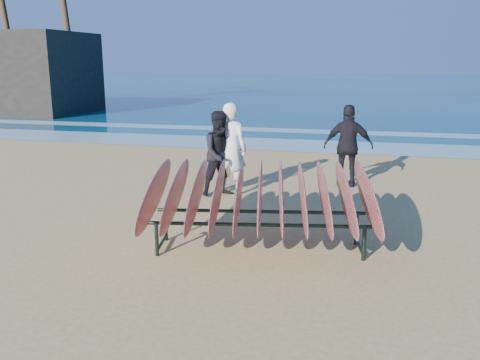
{
  "coord_description": "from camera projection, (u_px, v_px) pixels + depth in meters",
  "views": [
    {
      "loc": [
        1.8,
        -6.69,
        2.78
      ],
      "look_at": [
        0.0,
        0.8,
        0.95
      ],
      "focal_mm": 38.0,
      "sensor_mm": 36.0,
      "label": 1
    }
  ],
  "objects": [
    {
      "name": "building",
      "position": [
        1.0,
        73.0,
        27.29
      ],
      "size": [
        9.38,
        5.21,
        4.17
      ],
      "primitive_type": "cube",
      "color": "#2D2823",
      "rests_on": "ground"
    },
    {
      "name": "ocean",
      "position": [
        348.0,
        84.0,
        59.41
      ],
      "size": [
        160.0,
        160.0,
        0.0
      ],
      "primitive_type": "plane",
      "color": "navy",
      "rests_on": "ground"
    },
    {
      "name": "person_dark_b",
      "position": [
        348.0,
        146.0,
        11.22
      ],
      "size": [
        1.09,
        0.5,
        1.83
      ],
      "primitive_type": "imported",
      "rotation": [
        0.0,
        0.0,
        3.19
      ],
      "color": "black",
      "rests_on": "ground"
    },
    {
      "name": "ground",
      "position": [
        227.0,
        256.0,
        7.38
      ],
      "size": [
        120.0,
        120.0,
        0.0
      ],
      "primitive_type": "plane",
      "color": "tan",
      "rests_on": "ground"
    },
    {
      "name": "foam_far",
      "position": [
        315.0,
        131.0,
        20.15
      ],
      "size": [
        160.0,
        160.0,
        0.0
      ],
      "primitive_type": "plane",
      "color": "white",
      "rests_on": "ground"
    },
    {
      "name": "foam_near",
      "position": [
        305.0,
        145.0,
        16.84
      ],
      "size": [
        160.0,
        160.0,
        0.0
      ],
      "primitive_type": "plane",
      "color": "white",
      "rests_on": "ground"
    },
    {
      "name": "person_dark_a",
      "position": [
        221.0,
        154.0,
        10.48
      ],
      "size": [
        1.09,
        1.05,
        1.77
      ],
      "primitive_type": "imported",
      "rotation": [
        0.0,
        0.0,
        0.65
      ],
      "color": "black",
      "rests_on": "ground"
    },
    {
      "name": "surfboard_rack",
      "position": [
        260.0,
        195.0,
        7.42
      ],
      "size": [
        3.56,
        3.04,
        1.33
      ],
      "rotation": [
        0.0,
        0.0,
        0.18
      ],
      "color": "black",
      "rests_on": "ground"
    },
    {
      "name": "person_white",
      "position": [
        231.0,
        149.0,
        10.62
      ],
      "size": [
        0.78,
        0.58,
        1.93
      ],
      "primitive_type": "imported",
      "rotation": [
        0.0,
        0.0,
        2.96
      ],
      "color": "white",
      "rests_on": "ground"
    }
  ]
}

